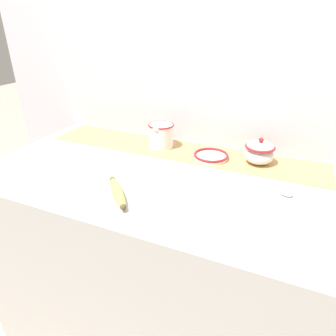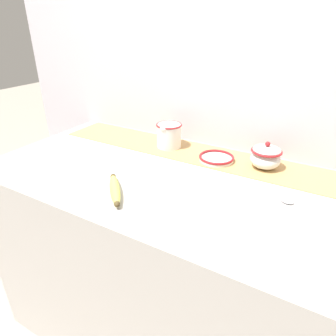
{
  "view_description": "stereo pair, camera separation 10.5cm",
  "coord_description": "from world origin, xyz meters",
  "views": [
    {
      "loc": [
        0.44,
        -0.9,
        1.39
      ],
      "look_at": [
        0.06,
        -0.04,
        0.92
      ],
      "focal_mm": 32.0,
      "sensor_mm": 36.0,
      "label": 1
    },
    {
      "loc": [
        0.53,
        -0.85,
        1.39
      ],
      "look_at": [
        0.06,
        -0.04,
        0.92
      ],
      "focal_mm": 32.0,
      "sensor_mm": 36.0,
      "label": 2
    }
  ],
  "objects": [
    {
      "name": "table_runner",
      "position": [
        0.0,
        0.24,
        0.88
      ],
      "size": [
        1.23,
        0.22,
        0.0
      ],
      "primitive_type": "cube",
      "color": "tan",
      "rests_on": "countertop"
    },
    {
      "name": "countertop",
      "position": [
        0.0,
        0.0,
        0.44
      ],
      "size": [
        1.33,
        0.72,
        0.87
      ],
      "primitive_type": "cube",
      "color": "#B7B2AD",
      "rests_on": "ground_plane"
    },
    {
      "name": "banana",
      "position": [
        -0.05,
        -0.2,
        0.89
      ],
      "size": [
        0.16,
        0.17,
        0.03
      ],
      "rotation": [
        0.0,
        0.0,
        -0.82
      ],
      "color": "#CCD156",
      "rests_on": "countertop"
    },
    {
      "name": "back_wall",
      "position": [
        0.0,
        0.38,
        1.2
      ],
      "size": [
        2.13,
        0.04,
        2.4
      ],
      "primitive_type": "cube",
      "color": "silver",
      "rests_on": "ground_plane"
    },
    {
      "name": "cream_pitcher",
      "position": [
        -0.09,
        0.24,
        0.93
      ],
      "size": [
        0.11,
        0.13,
        0.11
      ],
      "color": "white",
      "rests_on": "countertop"
    },
    {
      "name": "spoon",
      "position": [
        0.45,
        0.03,
        0.88
      ],
      "size": [
        0.15,
        0.05,
        0.01
      ],
      "rotation": [
        0.0,
        0.0,
        -0.21
      ],
      "color": "#B7B7BC",
      "rests_on": "countertop"
    },
    {
      "name": "small_dish",
      "position": [
        0.15,
        0.21,
        0.89
      ],
      "size": [
        0.14,
        0.14,
        0.02
      ],
      "color": "white",
      "rests_on": "countertop"
    },
    {
      "name": "sugar_bowl",
      "position": [
        0.34,
        0.24,
        0.92
      ],
      "size": [
        0.12,
        0.12,
        0.11
      ],
      "color": "white",
      "rests_on": "countertop"
    },
    {
      "name": "ground_plane",
      "position": [
        0.0,
        0.0,
        0.0
      ],
      "size": [
        12.0,
        12.0,
        0.0
      ],
      "primitive_type": "plane",
      "color": "#B2A899"
    }
  ]
}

